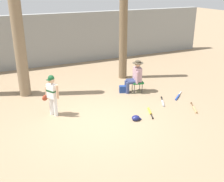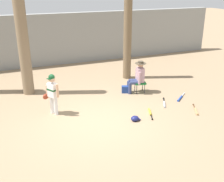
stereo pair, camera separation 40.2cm
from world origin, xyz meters
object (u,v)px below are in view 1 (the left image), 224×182
at_px(young_ballplayer, 52,93).
at_px(handbag_beside_stool, 124,89).
at_px(bat_aluminum_silver, 163,103).
at_px(tree_behind_spectator, 123,23).
at_px(bat_yellow_trainer, 150,112).
at_px(seated_spectator, 135,76).
at_px(batting_helmet_navy, 136,118).
at_px(bat_blue_youth, 178,97).
at_px(folding_stool, 137,83).
at_px(bat_wood_tan, 195,109).
at_px(tree_near_player, 18,35).

xyz_separation_m(young_ballplayer, handbag_beside_stool, (2.86, 0.75, -0.61)).
bearing_deg(handbag_beside_stool, bat_aluminum_silver, -63.54).
distance_m(tree_behind_spectator, young_ballplayer, 4.59).
relative_size(handbag_beside_stool, bat_yellow_trainer, 0.48).
bearing_deg(tree_behind_spectator, bat_yellow_trainer, -103.09).
xyz_separation_m(seated_spectator, batting_helmet_navy, (-1.10, -2.03, -0.57)).
distance_m(handbag_beside_stool, bat_blue_youth, 1.99).
xyz_separation_m(young_ballplayer, seated_spectator, (3.25, 0.63, -0.10)).
bearing_deg(folding_stool, bat_wood_tan, -67.79).
height_order(handbag_beside_stool, bat_aluminum_silver, handbag_beside_stool).
xyz_separation_m(bat_wood_tan, bat_aluminum_silver, (-0.65, 0.85, 0.00)).
height_order(seated_spectator, bat_aluminum_silver, seated_spectator).
bearing_deg(bat_aluminum_silver, seated_spectator, 104.14).
xyz_separation_m(tree_behind_spectator, folding_stool, (-0.27, -1.71, -1.98)).
height_order(tree_near_player, handbag_beside_stool, tree_near_player).
bearing_deg(bat_wood_tan, young_ballplayer, 159.58).
height_order(tree_near_player, seated_spectator, tree_near_player).
bearing_deg(batting_helmet_navy, seated_spectator, 61.50).
bearing_deg(young_ballplayer, bat_wood_tan, -20.42).
height_order(tree_near_player, bat_yellow_trainer, tree_near_player).
relative_size(tree_behind_spectator, bat_yellow_trainer, 7.27).
relative_size(bat_wood_tan, bat_blue_youth, 1.04).
bearing_deg(bat_yellow_trainer, bat_aluminum_silver, 28.37).
bearing_deg(folding_stool, bat_yellow_trainer, -107.08).
relative_size(tree_behind_spectator, folding_stool, 10.68).
bearing_deg(bat_aluminum_silver, bat_blue_youth, 14.97).
bearing_deg(bat_yellow_trainer, seated_spectator, 75.98).
bearing_deg(handbag_beside_stool, young_ballplayer, -165.29).
xyz_separation_m(tree_behind_spectator, bat_yellow_trainer, (-0.81, -3.48, -2.31)).
xyz_separation_m(tree_near_player, batting_helmet_navy, (2.67, -3.48, -2.11)).
distance_m(bat_blue_youth, batting_helmet_navy, 2.42).
distance_m(seated_spectator, batting_helmet_navy, 2.38).
xyz_separation_m(bat_aluminum_silver, batting_helmet_navy, (-1.45, -0.68, 0.04)).
relative_size(tree_near_player, bat_aluminum_silver, 7.16).
distance_m(folding_stool, bat_blue_youth, 1.57).
distance_m(tree_near_player, tree_behind_spectator, 4.15).
relative_size(young_ballplayer, handbag_beside_stool, 3.84).
bearing_deg(young_ballplayer, bat_aluminum_silver, -11.44).
bearing_deg(batting_helmet_navy, young_ballplayer, 146.86).
height_order(handbag_beside_stool, bat_wood_tan, handbag_beside_stool).
xyz_separation_m(handbag_beside_stool, bat_yellow_trainer, (-0.05, -1.90, -0.10)).
bearing_deg(young_ballplayer, bat_yellow_trainer, -22.33).
xyz_separation_m(young_ballplayer, bat_wood_tan, (4.24, -1.58, -0.71)).
bearing_deg(young_ballplayer, handbag_beside_stool, 14.71).
relative_size(tree_near_player, young_ballplayer, 3.87).
bearing_deg(bat_wood_tan, batting_helmet_navy, 175.19).
height_order(bat_wood_tan, bat_blue_youth, same).
relative_size(seated_spectator, bat_aluminum_silver, 1.70).
bearing_deg(bat_yellow_trainer, tree_behind_spectator, 76.91).
xyz_separation_m(tree_behind_spectator, seated_spectator, (-0.36, -1.69, -1.70)).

